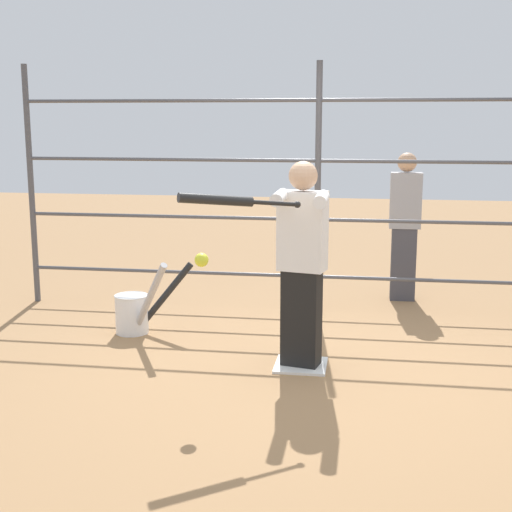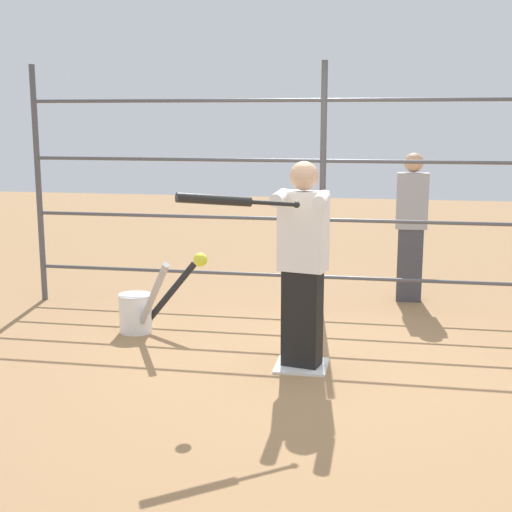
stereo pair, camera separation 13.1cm
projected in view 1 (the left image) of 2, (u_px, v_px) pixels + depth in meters
The scene contains 8 objects.
ground_plane at pixel (301, 366), 5.55m from camera, with size 24.00×24.00×0.00m, color #9E754C.
home_plate at pixel (301, 365), 5.55m from camera, with size 0.40×0.40×0.02m.
fence_backstop at pixel (318, 190), 6.88m from camera, with size 5.95×0.06×2.44m.
batter at pixel (302, 259), 5.38m from camera, with size 0.40×0.60×1.59m.
baseball_bat_swinging at pixel (227, 200), 4.67m from camera, with size 0.76×0.52×0.14m.
softball_in_flight at pixel (202, 260), 4.83m from camera, with size 0.10×0.10×0.10m.
bat_bucket at pixel (136, 311), 6.37m from camera, with size 0.70×0.64×0.74m.
bystander_behind_fence at pixel (405, 224), 7.45m from camera, with size 0.32×0.20×1.56m.
Camera 1 is at (-0.47, 5.28, 1.90)m, focal length 50.00 mm.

